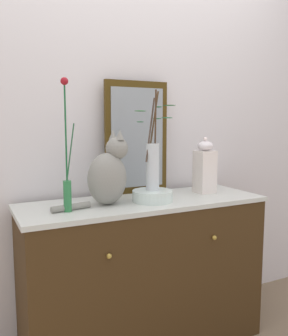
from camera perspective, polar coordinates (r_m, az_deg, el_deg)
The scene contains 8 objects.
wall_back at distance 2.24m, azimuth -3.59°, elevation 7.85°, with size 4.40×0.08×2.60m, color silver.
sideboard at distance 2.13m, azimuth 0.00°, elevation -16.31°, with size 1.37×0.49×0.85m.
mirror_leaning at distance 2.17m, azimuth -1.16°, elevation 4.80°, with size 0.40×0.03×0.67m.
cat_sitting at distance 1.88m, azimuth -5.68°, elevation -0.96°, with size 0.43×0.20×0.39m.
vase_slim_green at distance 1.76m, azimuth -12.09°, elevation -0.68°, with size 0.06×0.04×0.64m.
bowl_porcelain at distance 1.97m, azimuth 1.35°, elevation -4.41°, with size 0.22×0.22×0.06m, color white.
vase_glass_clear at distance 1.94m, azimuth 1.40°, elevation 1.03°, with size 0.19×0.19×0.54m.
jar_lidded_porcelain at distance 2.22m, azimuth 9.58°, elevation 0.04°, with size 0.11×0.11×0.34m.
Camera 1 is at (-0.87, -1.75, 1.28)m, focal length 38.55 mm.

